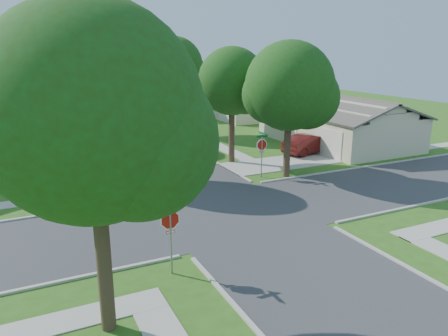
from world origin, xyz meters
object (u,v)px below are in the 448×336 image
object	(u,v)px
tree_e_mid	(175,68)
house_ne_far	(240,103)
tree_ne_corner	(290,90)
tree_w_near	(95,82)
tree_e_near	(232,84)
tree_w_far	(56,72)
tree_sw_corner	(95,122)
house_ne_near	(336,126)
tree_e_far	(138,66)
stop_sign_ne	(262,147)
car_driveway	(310,144)
car_curb_west	(95,117)
car_curb_east	(133,125)
tree_w_mid	(70,68)
stop_sign_sw	(170,223)

from	to	relation	value
tree_e_mid	house_ne_far	bearing A→B (deg)	35.42
tree_ne_corner	tree_w_near	bearing A→B (deg)	156.44
tree_e_near	tree_w_far	bearing A→B (deg)	110.61
tree_e_near	tree_sw_corner	world-z (taller)	tree_sw_corner
tree_w_far	house_ne_far	xyz separation A→B (m)	(20.64, -5.01, -3.99)
tree_sw_corner	house_ne_near	xyz separation A→B (m)	(23.43, 17.99, -4.75)
tree_e_far	tree_sw_corner	bearing A→B (deg)	-106.56
stop_sign_ne	tree_e_mid	size ratio (longest dim) A/B	0.32
house_ne_far	car_driveway	size ratio (longest dim) A/B	2.86
car_curb_west	tree_sw_corner	bearing A→B (deg)	79.17
tree_e_far	house_ne_far	world-z (taller)	tree_e_far
car_curb_west	car_curb_east	bearing A→B (deg)	105.86
house_ne_near	car_curb_east	distance (m)	19.68
tree_w_mid	house_ne_far	xyz separation A→B (m)	(20.63, 7.99, -4.97)
tree_w_mid	tree_sw_corner	world-z (taller)	tree_w_mid
tree_e_mid	car_curb_west	distance (m)	13.38
house_ne_far	tree_w_far	bearing A→B (deg)	166.36
tree_ne_corner	tree_w_mid	bearing A→B (deg)	123.22
tree_e_mid	tree_w_mid	distance (m)	9.40
stop_sign_ne	car_curb_west	distance (m)	27.54
stop_sign_ne	tree_e_far	xyz separation A→B (m)	(0.05, 29.31, 3.95)
stop_sign_sw	stop_sign_ne	distance (m)	13.29
stop_sign_ne	tree_e_far	distance (m)	29.57
tree_w_mid	car_curb_east	distance (m)	8.74
tree_e_mid	tree_sw_corner	world-z (taller)	tree_sw_corner
stop_sign_sw	tree_e_far	size ratio (longest dim) A/B	0.34
car_curb_east	tree_e_far	bearing A→B (deg)	70.21
house_ne_near	car_curb_west	size ratio (longest dim) A/B	3.34
tree_ne_corner	car_driveway	bearing A→B (deg)	41.16
tree_w_mid	tree_sw_corner	size ratio (longest dim) A/B	1.00
tree_e_far	house_ne_near	size ratio (longest dim) A/B	0.64
tree_e_far	house_ne_near	distance (m)	25.99
tree_e_mid	house_ne_far	size ratio (longest dim) A/B	0.68
tree_e_far	car_driveway	bearing A→B (deg)	-75.07
tree_ne_corner	stop_sign_sw	bearing A→B (deg)	-141.16
house_ne_near	car_driveway	bearing A→B (deg)	-152.92
tree_w_mid	tree_w_far	bearing A→B (deg)	90.05
tree_e_far	house_ne_near	xyz separation A→B (m)	(11.24, -23.01, -4.46)
car_curb_east	tree_ne_corner	bearing A→B (deg)	-75.68
tree_ne_corner	house_ne_far	bearing A→B (deg)	68.77
tree_e_mid	tree_sw_corner	distance (m)	30.54
tree_sw_corner	car_curb_east	xyz separation A→B (m)	(8.64, 30.94, -5.57)
tree_e_mid	car_curb_east	distance (m)	7.23
tree_w_near	house_ne_near	size ratio (longest dim) A/B	0.66
tree_e_far	house_ne_near	world-z (taller)	tree_e_far
stop_sign_ne	car_curb_east	size ratio (longest dim) A/B	0.73
tree_ne_corner	car_curb_east	size ratio (longest dim) A/B	2.13
stop_sign_ne	car_curb_east	distance (m)	19.61
tree_e_near	tree_w_mid	size ratio (longest dim) A/B	0.87
tree_e_near	tree_e_far	xyz separation A→B (m)	(0.00, 25.00, 0.34)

